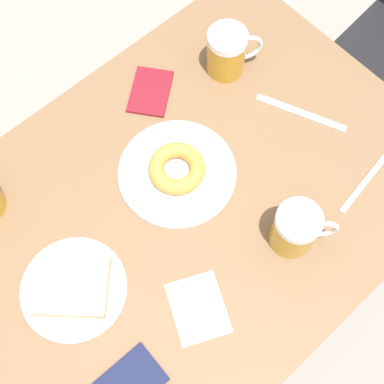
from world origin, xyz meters
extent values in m
plane|color=gray|center=(0.00, 0.00, 0.00)|extent=(8.00, 8.00, 0.00)
cube|color=brown|center=(0.00, 0.00, 0.71)|extent=(0.79, 1.06, 0.03)
cylinder|color=black|center=(-0.35, 0.49, 0.35)|extent=(0.04, 0.04, 0.69)
cylinder|color=black|center=(-0.13, 0.61, 0.22)|extent=(0.03, 0.03, 0.45)
cylinder|color=black|center=(-0.16, 0.96, 0.22)|extent=(0.03, 0.03, 0.45)
cylinder|color=silver|center=(-0.01, -0.31, 0.73)|extent=(0.21, 0.21, 0.01)
cube|color=#D1B27F|center=(-0.01, -0.31, 0.75)|extent=(0.18, 0.18, 0.03)
cylinder|color=silver|center=(-0.06, 0.01, 0.73)|extent=(0.26, 0.26, 0.01)
torus|color=#D18938|center=(-0.06, 0.01, 0.75)|extent=(0.12, 0.12, 0.03)
cylinder|color=#C68C23|center=(-0.19, 0.28, 0.77)|extent=(0.09, 0.09, 0.10)
cylinder|color=white|center=(-0.19, 0.28, 0.83)|extent=(0.09, 0.09, 0.02)
torus|color=silver|center=(-0.17, 0.32, 0.78)|extent=(0.04, 0.07, 0.08)
cylinder|color=#C68C23|center=(0.21, 0.09, 0.77)|extent=(0.09, 0.09, 0.10)
cylinder|color=white|center=(0.21, 0.09, 0.83)|extent=(0.09, 0.09, 0.02)
torus|color=silver|center=(0.24, 0.12, 0.78)|extent=(0.06, 0.06, 0.08)
cube|color=white|center=(0.19, -0.15, 0.72)|extent=(0.16, 0.15, 0.00)
cube|color=silver|center=(0.23, 0.29, 0.72)|extent=(0.03, 0.17, 0.00)
cube|color=silver|center=(0.02, 0.32, 0.72)|extent=(0.20, 0.10, 0.00)
cube|color=maroon|center=(-0.26, 0.10, 0.72)|extent=(0.15, 0.15, 0.01)
cube|color=#141938|center=(0.20, -0.34, 0.72)|extent=(0.09, 0.13, 0.01)
camera|label=1|loc=(0.33, -0.30, 1.77)|focal=50.00mm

